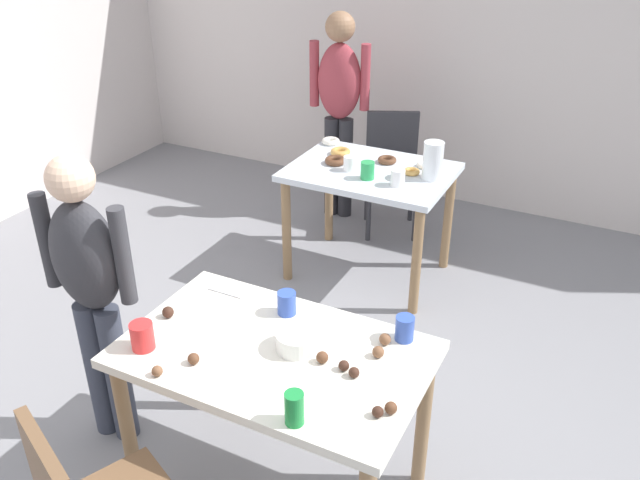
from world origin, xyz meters
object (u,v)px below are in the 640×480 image
(dining_table_far, at_px, (370,186))
(mixing_bowl, at_px, (297,341))
(dining_table_near, at_px, (275,372))
(person_girl_near, at_px, (90,283))
(chair_far_table, at_px, (392,165))
(pitcher_far, at_px, (433,161))
(soda_can, at_px, (294,408))
(person_adult_far, at_px, (339,99))

(dining_table_far, bearing_deg, mixing_bowl, -75.80)
(dining_table_near, xyz_separation_m, dining_table_far, (-0.38, 1.85, -0.01))
(dining_table_near, distance_m, person_girl_near, 0.89)
(dining_table_near, distance_m, dining_table_far, 1.89)
(chair_far_table, xyz_separation_m, pitcher_far, (0.51, -0.69, 0.37))
(dining_table_near, height_order, person_girl_near, person_girl_near)
(soda_can, distance_m, pitcher_far, 2.19)
(dining_table_near, height_order, pitcher_far, pitcher_far)
(soda_can, bearing_deg, dining_table_far, 106.50)
(person_adult_far, bearing_deg, dining_table_far, -52.15)
(person_girl_near, bearing_deg, chair_far_table, 82.17)
(dining_table_far, distance_m, person_adult_far, 0.97)
(person_girl_near, distance_m, person_adult_far, 2.63)
(person_adult_far, relative_size, pitcher_far, 6.67)
(dining_table_near, xyz_separation_m, chair_far_table, (-0.51, 2.57, -0.15))
(dining_table_near, relative_size, soda_can, 9.62)
(mixing_bowl, xyz_separation_m, pitcher_far, (-0.07, 1.83, 0.08))
(dining_table_near, relative_size, mixing_bowl, 7.18)
(dining_table_near, bearing_deg, dining_table_far, 101.63)
(chair_far_table, distance_m, pitcher_far, 0.94)
(person_adult_far, bearing_deg, dining_table_near, -69.85)
(dining_table_near, xyz_separation_m, person_girl_near, (-0.87, -0.05, 0.19))
(dining_table_far, xyz_separation_m, soda_can, (0.64, -2.15, 0.18))
(soda_can, bearing_deg, pitcher_far, 96.54)
(dining_table_near, xyz_separation_m, pitcher_far, (0.01, 1.88, 0.22))
(mixing_bowl, height_order, pitcher_far, pitcher_far)
(person_girl_near, relative_size, mixing_bowl, 8.64)
(person_adult_far, distance_m, pitcher_far, 1.18)
(person_adult_far, height_order, pitcher_far, person_adult_far)
(chair_far_table, xyz_separation_m, soda_can, (0.76, -2.87, 0.31))
(chair_far_table, height_order, soda_can, soda_can)
(person_girl_near, bearing_deg, person_adult_far, 91.72)
(chair_far_table, relative_size, soda_can, 7.13)
(dining_table_near, bearing_deg, soda_can, -49.75)
(pitcher_far, bearing_deg, chair_far_table, 126.47)
(mixing_bowl, bearing_deg, dining_table_near, -147.15)
(dining_table_near, distance_m, person_adult_far, 2.76)
(mixing_bowl, relative_size, pitcher_far, 0.70)
(dining_table_near, height_order, chair_far_table, chair_far_table)
(dining_table_far, xyz_separation_m, pitcher_far, (0.39, 0.03, 0.23))
(person_girl_near, relative_size, soda_can, 11.58)
(person_adult_far, xyz_separation_m, mixing_bowl, (1.02, -2.53, -0.15))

